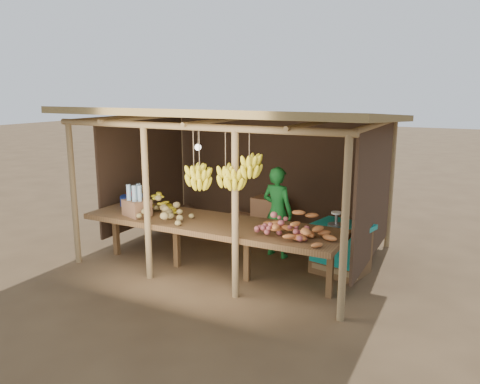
% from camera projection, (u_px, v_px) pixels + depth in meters
% --- Properties ---
extents(ground, '(60.00, 60.00, 0.00)m').
position_uv_depth(ground, '(240.00, 254.00, 7.76)').
color(ground, brown).
rests_on(ground, ground).
extents(stall_structure, '(4.70, 3.50, 2.43)m').
position_uv_depth(stall_structure, '(244.00, 138.00, 7.37)').
color(stall_structure, olive).
rests_on(stall_structure, ground).
extents(counter, '(3.90, 1.05, 0.80)m').
position_uv_depth(counter, '(210.00, 225.00, 6.78)').
color(counter, brown).
rests_on(counter, ground).
extents(potato_heap, '(1.08, 0.69, 0.37)m').
position_uv_depth(potato_heap, '(159.00, 205.00, 6.96)').
color(potato_heap, olive).
rests_on(potato_heap, counter).
extents(sweet_potato_heap, '(1.14, 0.92, 0.36)m').
position_uv_depth(sweet_potato_heap, '(294.00, 223.00, 6.02)').
color(sweet_potato_heap, '#C06B31').
rests_on(sweet_potato_heap, counter).
extents(onion_heap, '(0.82, 0.54, 0.36)m').
position_uv_depth(onion_heap, '(279.00, 223.00, 6.06)').
color(onion_heap, '#A24F50').
rests_on(onion_heap, counter).
extents(banana_pile, '(0.59, 0.41, 0.35)m').
position_uv_depth(banana_pile, '(160.00, 201.00, 7.25)').
color(banana_pile, yellow).
rests_on(banana_pile, counter).
extents(tomato_basin, '(0.45, 0.45, 0.24)m').
position_uv_depth(tomato_basin, '(134.00, 199.00, 7.70)').
color(tomato_basin, navy).
rests_on(tomato_basin, counter).
extents(bottle_box, '(0.46, 0.40, 0.48)m').
position_uv_depth(bottle_box, '(137.00, 204.00, 7.04)').
color(bottle_box, brown).
rests_on(bottle_box, counter).
extents(vendor, '(0.60, 0.45, 1.48)m').
position_uv_depth(vendor, '(277.00, 212.00, 7.52)').
color(vendor, '#1A762A').
rests_on(vendor, ground).
extents(tarp_crate, '(0.93, 0.85, 0.96)m').
position_uv_depth(tarp_crate, '(341.00, 247.00, 6.89)').
color(tarp_crate, brown).
rests_on(tarp_crate, ground).
extents(carton_stack, '(1.02, 0.41, 0.76)m').
position_uv_depth(carton_stack, '(258.00, 220.00, 8.51)').
color(carton_stack, brown).
rests_on(carton_stack, ground).
extents(burlap_sacks, '(0.84, 0.44, 0.59)m').
position_uv_depth(burlap_sacks, '(179.00, 215.00, 9.16)').
color(burlap_sacks, '#412D1E').
rests_on(burlap_sacks, ground).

